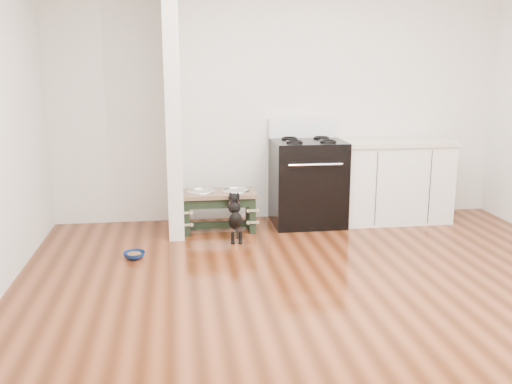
% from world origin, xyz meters
% --- Properties ---
extents(ground, '(5.00, 5.00, 0.00)m').
position_xyz_m(ground, '(0.00, 0.00, 0.00)').
color(ground, '#421C0B').
rests_on(ground, ground).
extents(room_shell, '(5.00, 5.00, 5.00)m').
position_xyz_m(room_shell, '(0.00, 0.00, 1.62)').
color(room_shell, silver).
rests_on(room_shell, ground).
extents(partition_wall, '(0.15, 0.80, 2.70)m').
position_xyz_m(partition_wall, '(-1.18, 2.10, 1.35)').
color(partition_wall, silver).
rests_on(partition_wall, ground).
extents(oven_range, '(0.76, 0.69, 1.14)m').
position_xyz_m(oven_range, '(0.25, 2.16, 0.48)').
color(oven_range, black).
rests_on(oven_range, ground).
extents(cabinet_run, '(1.24, 0.64, 0.91)m').
position_xyz_m(cabinet_run, '(1.23, 2.18, 0.45)').
color(cabinet_run, white).
rests_on(cabinet_run, ground).
extents(dog_feeder, '(0.77, 0.41, 0.44)m').
position_xyz_m(dog_feeder, '(-0.73, 2.01, 0.30)').
color(dog_feeder, black).
rests_on(dog_feeder, ground).
extents(puppy, '(0.14, 0.40, 0.47)m').
position_xyz_m(puppy, '(-0.60, 1.66, 0.26)').
color(puppy, black).
rests_on(puppy, ground).
extents(floor_bowl, '(0.25, 0.25, 0.06)m').
position_xyz_m(floor_bowl, '(-1.56, 1.24, 0.03)').
color(floor_bowl, navy).
rests_on(floor_bowl, ground).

